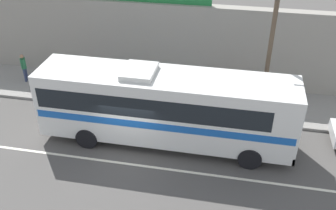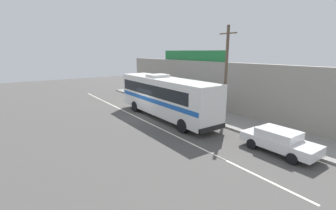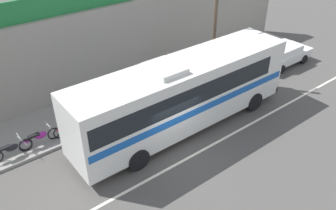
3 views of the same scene
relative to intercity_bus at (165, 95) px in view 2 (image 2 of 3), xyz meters
The scene contains 14 objects.
ground_plane 2.76m from the intercity_bus, 139.45° to the right, with size 70.00×70.00×0.00m, color #4F4C49.
sidewalk_slab 4.69m from the intercity_bus, 109.13° to the left, with size 30.00×3.60×0.14m, color gray.
storefront_facade 6.32m from the intercity_bus, 102.72° to the left, with size 30.00×0.70×4.80m, color gray.
storefront_billboard 7.90m from the intercity_bus, 120.97° to the left, with size 10.22×0.12×1.10m, color #1E7538.
road_center_stripe 3.19m from the intercity_bus, 124.95° to the right, with size 30.00×0.14×0.01m, color silver.
intercity_bus is the anchor object (origin of this frame).
parked_car 10.11m from the intercity_bus, ahead, with size 4.26×1.85×1.37m.
utility_pole 5.60m from the intercity_bus, 30.06° to the left, with size 1.60×0.22×7.57m.
motorcycle_red 8.19m from the intercity_bus, 159.73° to the left, with size 1.91×0.56×0.94m.
motorcycle_orange 5.66m from the intercity_bus, 149.27° to the left, with size 1.85×0.56×0.94m.
motorcycle_purple 7.01m from the intercity_bus, 155.20° to the left, with size 1.95×0.56×0.94m.
pedestrian_by_curb 10.26m from the intercity_bus, 156.73° to the left, with size 0.30×0.48×1.75m.
pedestrian_far_right 5.27m from the intercity_bus, 59.97° to the left, with size 0.30×0.48×1.64m.
pedestrian_near_shop 5.61m from the intercity_bus, 139.01° to the left, with size 0.30×0.48×1.58m.
Camera 2 is at (18.12, -10.11, 5.81)m, focal length 24.97 mm.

